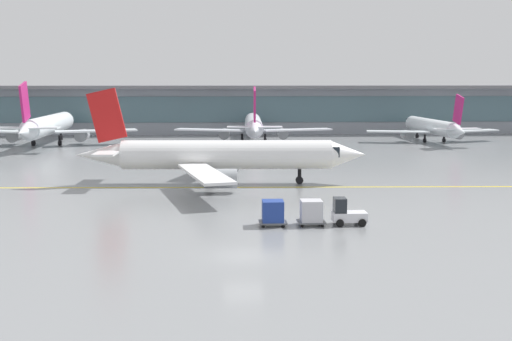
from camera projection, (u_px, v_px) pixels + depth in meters
The scene contains 10 objects.
ground_plane at pixel (243, 256), 40.49m from camera, with size 400.00×400.00×0.00m, color gray.
taxiway_centreline_stripe at pixel (227, 187), 65.75m from camera, with size 110.00×0.36×0.01m, color yellow.
terminal_concourse at pixel (230, 109), 129.31m from camera, with size 227.17×11.00×9.60m.
gate_airplane_1 at pixel (48, 126), 106.98m from camera, with size 29.76×31.92×10.60m.
gate_airplane_2 at pixel (254, 125), 111.64m from camera, with size 27.39×29.42×9.76m.
gate_airplane_3 at pixel (432, 127), 112.05m from camera, with size 23.98×25.87×8.57m.
taxiing_regional_jet at pixel (223, 156), 67.28m from camera, with size 30.51×28.40×10.12m.
baggage_tug at pixel (346, 213), 48.92m from camera, with size 2.60×1.63×2.10m.
cargo_dolly_lead at pixel (311, 212), 48.76m from camera, with size 2.11×1.61×1.94m.
cargo_dolly_trailing at pixel (273, 212), 48.61m from camera, with size 2.11×1.61×1.94m.
Camera 1 is at (-1.09, -39.28, 11.17)m, focal length 45.05 mm.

